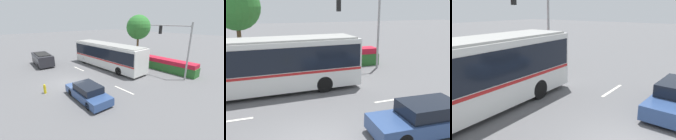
{
  "view_description": "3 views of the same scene",
  "coord_description": "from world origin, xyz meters",
  "views": [
    {
      "loc": [
        14.29,
        -6.68,
        6.2
      ],
      "look_at": [
        3.24,
        3.25,
        1.44
      ],
      "focal_mm": 25.13,
      "sensor_mm": 36.0,
      "label": 1
    },
    {
      "loc": [
        -1.91,
        -7.56,
        5.03
      ],
      "look_at": [
        2.08,
        3.59,
        1.85
      ],
      "focal_mm": 37.99,
      "sensor_mm": 36.0,
      "label": 2
    },
    {
      "loc": [
        -6.53,
        -2.16,
        4.46
      ],
      "look_at": [
        3.12,
        4.83,
        1.35
      ],
      "focal_mm": 37.92,
      "sensor_mm": 36.0,
      "label": 3
    }
  ],
  "objects": [
    {
      "name": "lane_stripe_near",
      "position": [
        5.18,
        2.99,
        0.01
      ],
      "size": [
        2.4,
        0.16,
        0.01
      ],
      "primitive_type": "cube",
      "color": "silver",
      "rests_on": "ground"
    },
    {
      "name": "traffic_light_pole",
      "position": [
        6.62,
        9.7,
        3.96
      ],
      "size": [
        4.91,
        0.24,
        6.01
      ],
      "rotation": [
        0.0,
        0.0,
        3.14
      ],
      "color": "gray",
      "rests_on": "ground"
    },
    {
      "name": "flowering_hedge",
      "position": [
        4.15,
        11.27,
        0.74
      ],
      "size": [
        8.58,
        1.44,
        1.5
      ],
      "color": "#286028",
      "rests_on": "ground"
    },
    {
      "name": "city_bus",
      "position": [
        -1.45,
        6.61,
        1.84
      ],
      "size": [
        11.54,
        2.85,
        3.24
      ],
      "rotation": [
        0.0,
        0.0,
        3.16
      ],
      "color": "silver",
      "rests_on": "ground"
    }
  ]
}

